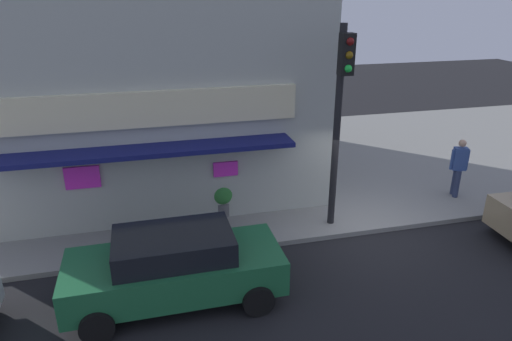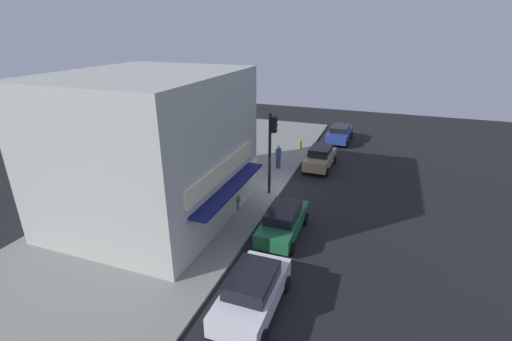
{
  "view_description": "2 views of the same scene",
  "coord_description": "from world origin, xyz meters",
  "px_view_note": "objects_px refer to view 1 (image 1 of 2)",
  "views": [
    {
      "loc": [
        -5.37,
        -9.48,
        6.03
      ],
      "look_at": [
        -2.42,
        2.3,
        1.16
      ],
      "focal_mm": 32.01,
      "sensor_mm": 36.0,
      "label": 1
    },
    {
      "loc": [
        -20.45,
        -5.66,
        9.97
      ],
      "look_at": [
        -0.18,
        1.75,
        1.29
      ],
      "focal_mm": 25.11,
      "sensor_mm": 36.0,
      "label": 2
    }
  ],
  "objects_px": {
    "trash_can": "(173,204)",
    "pedestrian": "(459,166)",
    "potted_plant_by_doorway": "(222,197)",
    "parked_car_green": "(175,266)",
    "traffic_light": "(340,103)"
  },
  "relations": [
    {
      "from": "traffic_light",
      "to": "trash_can",
      "type": "relative_size",
      "value": 5.69
    },
    {
      "from": "trash_can",
      "to": "parked_car_green",
      "type": "xyz_separation_m",
      "value": [
        -0.2,
        -3.39,
        0.22
      ]
    },
    {
      "from": "pedestrian",
      "to": "potted_plant_by_doorway",
      "type": "bearing_deg",
      "value": 176.3
    },
    {
      "from": "trash_can",
      "to": "pedestrian",
      "type": "relative_size",
      "value": 0.51
    },
    {
      "from": "trash_can",
      "to": "potted_plant_by_doorway",
      "type": "height_order",
      "value": "potted_plant_by_doorway"
    },
    {
      "from": "traffic_light",
      "to": "parked_car_green",
      "type": "xyz_separation_m",
      "value": [
        -4.3,
        -2.04,
        -2.63
      ]
    },
    {
      "from": "potted_plant_by_doorway",
      "to": "parked_car_green",
      "type": "distance_m",
      "value": 3.66
    },
    {
      "from": "pedestrian",
      "to": "parked_car_green",
      "type": "relative_size",
      "value": 0.41
    },
    {
      "from": "traffic_light",
      "to": "parked_car_green",
      "type": "bearing_deg",
      "value": -154.66
    },
    {
      "from": "trash_can",
      "to": "pedestrian",
      "type": "xyz_separation_m",
      "value": [
        8.44,
        -0.54,
        0.52
      ]
    },
    {
      "from": "trash_can",
      "to": "potted_plant_by_doorway",
      "type": "relative_size",
      "value": 0.96
    },
    {
      "from": "trash_can",
      "to": "potted_plant_by_doorway",
      "type": "distance_m",
      "value": 1.35
    },
    {
      "from": "pedestrian",
      "to": "parked_car_green",
      "type": "bearing_deg",
      "value": -161.75
    },
    {
      "from": "parked_car_green",
      "to": "traffic_light",
      "type": "bearing_deg",
      "value": 25.34
    },
    {
      "from": "potted_plant_by_doorway",
      "to": "parked_car_green",
      "type": "xyz_separation_m",
      "value": [
        -1.55,
        -3.31,
        0.15
      ]
    }
  ]
}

